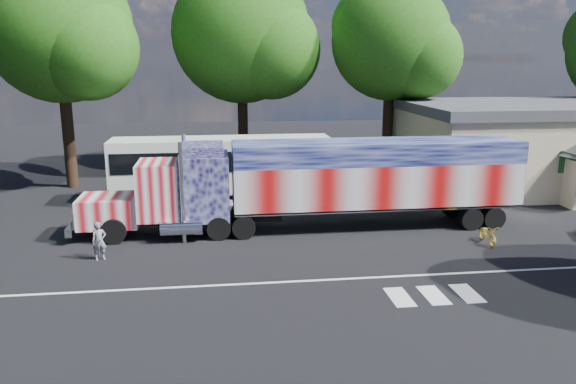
{
  "coord_description": "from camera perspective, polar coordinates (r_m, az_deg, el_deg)",
  "views": [
    {
      "loc": [
        -3.21,
        -21.79,
        7.86
      ],
      "look_at": [
        0.0,
        3.0,
        1.9
      ],
      "focal_mm": 35.0,
      "sensor_mm": 36.0,
      "label": 1
    }
  ],
  "objects": [
    {
      "name": "coach_bus",
      "position": [
        31.8,
        -6.71,
        2.41
      ],
      "size": [
        12.21,
        2.84,
        3.55
      ],
      "color": "white",
      "rests_on": "ground"
    },
    {
      "name": "lane_markings",
      "position": [
        20.26,
        7.37,
        -9.51
      ],
      "size": [
        30.0,
        2.67,
        0.01
      ],
      "color": "silver",
      "rests_on": "ground"
    },
    {
      "name": "tree_ne_a",
      "position": [
        39.29,
        10.63,
        14.8
      ],
      "size": [
        8.33,
        7.94,
        13.0
      ],
      "color": "black",
      "rests_on": "ground"
    },
    {
      "name": "tree_n_mid",
      "position": [
        40.04,
        -4.53,
        15.68
      ],
      "size": [
        9.98,
        9.51,
        14.29
      ],
      "color": "black",
      "rests_on": "ground"
    },
    {
      "name": "bicycle",
      "position": [
        25.97,
        19.64,
        -4.04
      ],
      "size": [
        0.62,
        1.62,
        0.84
      ],
      "primitive_type": "imported",
      "rotation": [
        0.0,
        0.0,
        -0.04
      ],
      "color": "gold",
      "rests_on": "ground"
    },
    {
      "name": "tree_nw_a",
      "position": [
        36.93,
        -22.05,
        15.0
      ],
      "size": [
        9.12,
        8.69,
        13.9
      ],
      "color": "black",
      "rests_on": "ground"
    },
    {
      "name": "semi_truck",
      "position": [
        26.22,
        3.55,
        1.1
      ],
      "size": [
        20.8,
        3.29,
        4.43
      ],
      "color": "black",
      "rests_on": "ground"
    },
    {
      "name": "woman",
      "position": [
        23.65,
        -18.64,
        -4.75
      ],
      "size": [
        0.66,
        0.53,
        1.55
      ],
      "primitive_type": "imported",
      "rotation": [
        0.0,
        0.0,
        0.33
      ],
      "color": "slate",
      "rests_on": "ground"
    },
    {
      "name": "ground",
      "position": [
        23.38,
        0.95,
        -6.23
      ],
      "size": [
        100.0,
        100.0,
        0.0
      ],
      "primitive_type": "plane",
      "color": "black"
    }
  ]
}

